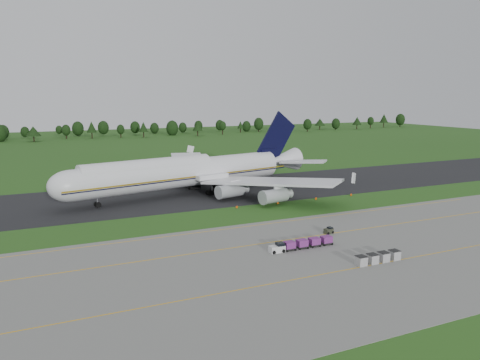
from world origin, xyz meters
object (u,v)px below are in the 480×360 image
aircraft (188,172)px  baggage_train (301,244)px  edge_markers (297,201)px  uld_row (378,258)px  utility_cart (329,231)px

aircraft → baggage_train: 55.69m
baggage_train → edge_markers: bearing=59.6°
uld_row → edge_markers: 47.17m
utility_cart → edge_markers: size_ratio=0.06×
aircraft → utility_cart: (14.23, -49.42, -6.04)m
aircraft → uld_row: (12.05, -67.06, -5.72)m
uld_row → edge_markers: (11.70, 45.69, -0.61)m
utility_cart → uld_row: (-2.18, -17.64, 0.32)m
aircraft → uld_row: size_ratio=9.32×
baggage_train → uld_row: (8.20, -11.79, -0.04)m
utility_cart → edge_markers: utility_cart is taller
uld_row → utility_cart: bearing=82.9°
baggage_train → utility_cart: 11.92m
edge_markers → baggage_train: bearing=-120.4°
aircraft → uld_row: 68.37m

